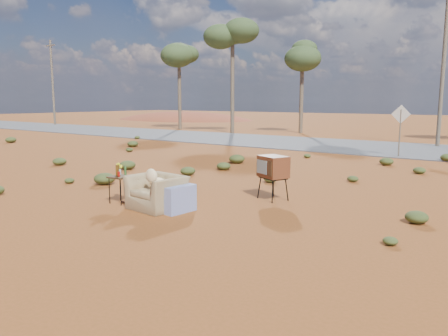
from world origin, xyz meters
The scene contains 14 objects.
ground centered at (0.00, 0.00, 0.00)m, with size 140.00×140.00×0.00m, color brown.
highway centered at (0.00, 15.00, 0.02)m, with size 140.00×7.00×0.04m, color #565659.
dirt_mound centered at (-30.00, 34.00, 0.00)m, with size 26.00×18.00×2.00m, color brown.
armchair centered at (-0.32, -0.35, 0.46)m, with size 1.41×0.87×0.99m.
tv_unit centered at (1.20, 1.92, 0.79)m, with size 0.82×0.75×1.07m.
side_table centered at (-1.53, -0.45, 0.66)m, with size 0.48×0.48×0.90m.
rusty_bar centered at (-0.83, -0.59, 0.02)m, with size 0.04×0.04×1.47m, color #481C13.
road_sign centered at (1.50, 12.00, 1.50)m, with size 0.78×0.06×2.19m.
eucalyptus_far_left centered at (-18.00, 20.00, 5.94)m, with size 3.20×3.20×7.10m.
eucalyptus_left centered at (-12.00, 19.00, 6.92)m, with size 3.20×3.20×8.10m.
eucalyptus_near_left centered at (-8.00, 22.00, 5.45)m, with size 3.20×3.20×6.60m.
utility_pole_west centered at (-32.00, 17.50, 4.15)m, with size 1.40×0.20×8.00m.
utility_pole_center centered at (2.00, 17.50, 4.15)m, with size 1.40×0.20×8.00m.
scrub_patch centered at (-0.82, 4.41, 0.14)m, with size 17.49×8.07×0.33m.
Camera 1 is at (6.34, -7.09, 2.38)m, focal length 35.00 mm.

